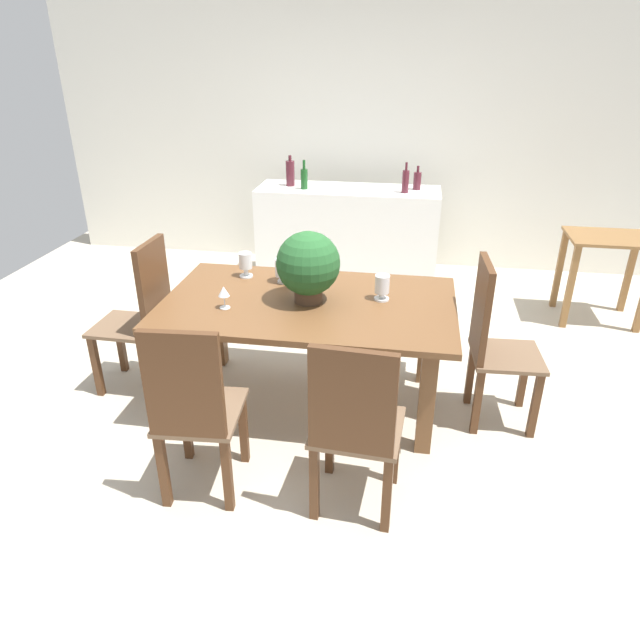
# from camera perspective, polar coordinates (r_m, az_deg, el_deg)

# --- Properties ---
(ground_plane) EXTENTS (7.04, 7.04, 0.00)m
(ground_plane) POSITION_cam_1_polar(r_m,az_deg,el_deg) (4.13, -0.33, -5.87)
(ground_plane) COLOR #BCB29E
(back_wall) EXTENTS (6.40, 0.10, 2.60)m
(back_wall) POSITION_cam_1_polar(r_m,az_deg,el_deg) (6.15, 3.95, 17.67)
(back_wall) COLOR silver
(back_wall) RESTS_ON ground
(dining_table) EXTENTS (1.81, 1.09, 0.74)m
(dining_table) POSITION_cam_1_polar(r_m,az_deg,el_deg) (3.58, -1.13, 0.36)
(dining_table) COLOR brown
(dining_table) RESTS_ON ground
(chair_near_right) EXTENTS (0.46, 0.46, 1.01)m
(chair_near_right) POSITION_cam_1_polar(r_m,az_deg,el_deg) (2.75, 3.50, -10.34)
(chair_near_right) COLOR #4C2D19
(chair_near_right) RESTS_ON ground
(chair_near_left) EXTENTS (0.44, 0.49, 1.03)m
(chair_near_left) POSITION_cam_1_polar(r_m,az_deg,el_deg) (2.91, -12.54, -8.56)
(chair_near_left) COLOR #4C2D19
(chair_near_left) RESTS_ON ground
(chair_foot_end) EXTENTS (0.44, 0.43, 1.06)m
(chair_foot_end) POSITION_cam_1_polar(r_m,az_deg,el_deg) (3.59, 16.88, -1.79)
(chair_foot_end) COLOR #4C2D19
(chair_foot_end) RESTS_ON ground
(chair_head_end) EXTENTS (0.47, 0.41, 1.07)m
(chair_head_end) POSITION_cam_1_polar(r_m,az_deg,el_deg) (3.95, -17.30, 0.71)
(chair_head_end) COLOR #4C2D19
(chair_head_end) RESTS_ON ground
(flower_centerpiece) EXTENTS (0.39, 0.39, 0.44)m
(flower_centerpiece) POSITION_cam_1_polar(r_m,az_deg,el_deg) (3.44, -1.14, 5.53)
(flower_centerpiece) COLOR #4C3828
(flower_centerpiece) RESTS_ON dining_table
(crystal_vase_left) EXTENTS (0.09, 0.09, 0.17)m
(crystal_vase_left) POSITION_cam_1_polar(r_m,az_deg,el_deg) (3.91, -7.47, 5.72)
(crystal_vase_left) COLOR silver
(crystal_vase_left) RESTS_ON dining_table
(crystal_vase_center_near) EXTENTS (0.09, 0.09, 0.16)m
(crystal_vase_center_near) POSITION_cam_1_polar(r_m,az_deg,el_deg) (3.54, 6.24, 3.42)
(crystal_vase_center_near) COLOR silver
(crystal_vase_center_near) RESTS_ON dining_table
(crystal_vase_right) EXTENTS (0.12, 0.12, 0.17)m
(crystal_vase_right) POSITION_cam_1_polar(r_m,az_deg,el_deg) (3.79, -3.63, 5.21)
(crystal_vase_right) COLOR silver
(crystal_vase_right) RESTS_ON dining_table
(wine_glass) EXTENTS (0.07, 0.07, 0.14)m
(wine_glass) POSITION_cam_1_polar(r_m,az_deg,el_deg) (3.45, -9.61, 2.74)
(wine_glass) COLOR silver
(wine_glass) RESTS_ON dining_table
(kitchen_counter) EXTENTS (1.74, 0.56, 0.94)m
(kitchen_counter) POSITION_cam_1_polar(r_m,az_deg,el_deg) (5.68, 2.75, 8.39)
(kitchen_counter) COLOR white
(kitchen_counter) RESTS_ON ground
(wine_bottle_tall) EXTENTS (0.07, 0.07, 0.27)m
(wine_bottle_tall) POSITION_cam_1_polar(r_m,az_deg,el_deg) (5.51, -1.59, 14.01)
(wine_bottle_tall) COLOR #194C1E
(wine_bottle_tall) RESTS_ON kitchen_counter
(wine_bottle_dark) EXTENTS (0.06, 0.06, 0.28)m
(wine_bottle_dark) POSITION_cam_1_polar(r_m,az_deg,el_deg) (5.42, 8.55, 13.59)
(wine_bottle_dark) COLOR #511E28
(wine_bottle_dark) RESTS_ON kitchen_counter
(wine_bottle_green) EXTENTS (0.08, 0.08, 0.29)m
(wine_bottle_green) POSITION_cam_1_polar(r_m,az_deg,el_deg) (5.64, -3.00, 14.48)
(wine_bottle_green) COLOR #511E28
(wine_bottle_green) RESTS_ON kitchen_counter
(wine_bottle_clear) EXTENTS (0.07, 0.07, 0.22)m
(wine_bottle_clear) POSITION_cam_1_polar(r_m,az_deg,el_deg) (5.57, 9.71, 13.60)
(wine_bottle_clear) COLOR #511E28
(wine_bottle_clear) RESTS_ON kitchen_counter
(side_table) EXTENTS (0.67, 0.51, 0.75)m
(side_table) POSITION_cam_1_polar(r_m,az_deg,el_deg) (5.36, 26.69, 5.61)
(side_table) COLOR brown
(side_table) RESTS_ON ground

